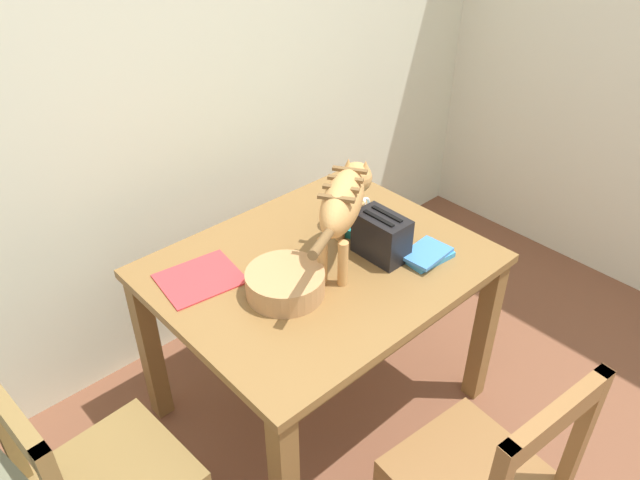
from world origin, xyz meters
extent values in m
cube|color=silver|center=(0.00, 1.93, 1.25)|extent=(4.44, 0.10, 2.50)
cube|color=brown|center=(0.13, 1.12, 0.74)|extent=(1.17, 0.94, 0.03)
cube|color=brown|center=(0.13, 1.12, 0.69)|extent=(1.09, 0.86, 0.07)
cube|color=brown|center=(0.66, 0.70, 0.36)|extent=(0.07, 0.07, 0.72)
cube|color=brown|center=(-0.41, 1.54, 0.36)|extent=(0.07, 0.07, 0.72)
cube|color=brown|center=(0.66, 1.54, 0.36)|extent=(0.07, 0.07, 0.72)
ellipsoid|color=tan|center=(0.20, 1.07, 1.01)|extent=(0.40, 0.32, 0.18)
cube|color=brown|center=(0.12, 1.02, 1.08)|extent=(0.08, 0.12, 0.01)
cube|color=brown|center=(0.17, 1.06, 1.08)|extent=(0.08, 0.12, 0.01)
cube|color=brown|center=(0.23, 1.09, 1.08)|extent=(0.08, 0.12, 0.01)
cube|color=brown|center=(0.29, 1.13, 1.08)|extent=(0.08, 0.12, 0.01)
cylinder|color=tan|center=(0.29, 1.18, 0.84)|extent=(0.04, 0.04, 0.18)
cylinder|color=tan|center=(0.33, 1.12, 0.84)|extent=(0.04, 0.04, 0.18)
cylinder|color=tan|center=(0.06, 1.03, 0.84)|extent=(0.04, 0.04, 0.18)
cylinder|color=tan|center=(0.10, 0.97, 0.84)|extent=(0.04, 0.04, 0.18)
sphere|color=tan|center=(0.40, 1.20, 0.98)|extent=(0.12, 0.12, 0.12)
cone|color=tan|center=(0.38, 1.23, 1.03)|extent=(0.04, 0.04, 0.05)
cone|color=tan|center=(0.41, 1.17, 1.03)|extent=(0.04, 0.04, 0.05)
cylinder|color=brown|center=(-0.05, 0.92, 1.03)|extent=(0.20, 0.14, 0.08)
cylinder|color=teal|center=(0.40, 1.20, 0.77)|extent=(0.19, 0.19, 0.03)
cylinder|color=white|center=(0.40, 1.20, 0.83)|extent=(0.08, 0.08, 0.09)
torus|color=white|center=(0.45, 1.20, 0.84)|extent=(0.06, 0.01, 0.06)
cube|color=#D5363B|center=(-0.25, 1.33, 0.76)|extent=(0.30, 0.27, 0.01)
cube|color=#3B91C9|center=(0.44, 0.87, 0.77)|extent=(0.19, 0.14, 0.02)
cube|color=#3F81CD|center=(0.43, 0.87, 0.78)|extent=(0.19, 0.14, 0.01)
cylinder|color=tan|center=(-0.08, 1.07, 0.80)|extent=(0.27, 0.27, 0.09)
cylinder|color=brown|center=(-0.08, 1.07, 0.80)|extent=(0.22, 0.22, 0.07)
cube|color=black|center=(0.33, 1.00, 0.84)|extent=(0.12, 0.20, 0.17)
cube|color=black|center=(0.31, 1.00, 0.93)|extent=(0.02, 0.14, 0.01)
cube|color=black|center=(0.35, 1.00, 0.93)|extent=(0.02, 0.14, 0.01)
cube|color=olive|center=(-0.80, 1.04, 0.44)|extent=(0.44, 0.44, 0.04)
cube|color=olive|center=(-0.99, 1.03, 0.90)|extent=(0.06, 0.42, 0.08)
cube|color=olive|center=(-1.00, 1.22, 0.70)|extent=(0.04, 0.04, 0.48)
cube|color=olive|center=(-0.62, 1.24, 0.21)|extent=(0.04, 0.04, 0.42)
cube|color=brown|center=(0.02, 0.31, 0.44)|extent=(0.46, 0.46, 0.04)
cube|color=brown|center=(0.00, 0.12, 0.90)|extent=(0.42, 0.08, 0.08)
cube|color=brown|center=(0.19, 0.10, 0.70)|extent=(0.04, 0.04, 0.48)
cube|color=brown|center=(0.22, 0.48, 0.21)|extent=(0.04, 0.04, 0.42)
camera|label=1|loc=(-1.09, -0.21, 2.10)|focal=34.17mm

